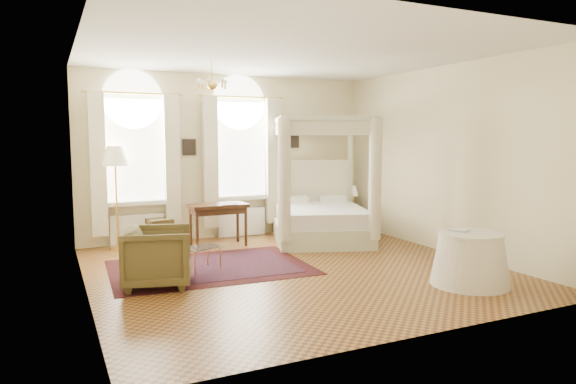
{
  "coord_description": "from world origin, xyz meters",
  "views": [
    {
      "loc": [
        -3.4,
        -7.02,
        2.03
      ],
      "look_at": [
        0.09,
        0.4,
        1.16
      ],
      "focal_mm": 32.0,
      "sensor_mm": 36.0,
      "label": 1
    }
  ],
  "objects_px": {
    "stool": "(159,223)",
    "side_table": "(470,259)",
    "nightstand": "(349,216)",
    "coffee_table": "(202,249)",
    "armchair": "(158,257)",
    "canopy_bed": "(320,213)",
    "writing_desk": "(218,210)",
    "floor_lamp": "(115,161)"
  },
  "relations": [
    {
      "from": "stool",
      "to": "side_table",
      "type": "height_order",
      "value": "side_table"
    },
    {
      "from": "nightstand",
      "to": "coffee_table",
      "type": "bearing_deg",
      "value": -151.48
    },
    {
      "from": "coffee_table",
      "to": "nightstand",
      "type": "bearing_deg",
      "value": 28.52
    },
    {
      "from": "stool",
      "to": "coffee_table",
      "type": "bearing_deg",
      "value": -84.55
    },
    {
      "from": "stool",
      "to": "armchair",
      "type": "bearing_deg",
      "value": -101.49
    },
    {
      "from": "stool",
      "to": "nightstand",
      "type": "bearing_deg",
      "value": -0.0
    },
    {
      "from": "canopy_bed",
      "to": "nightstand",
      "type": "bearing_deg",
      "value": 36.03
    },
    {
      "from": "writing_desk",
      "to": "coffee_table",
      "type": "height_order",
      "value": "writing_desk"
    },
    {
      "from": "writing_desk",
      "to": "side_table",
      "type": "height_order",
      "value": "writing_desk"
    },
    {
      "from": "nightstand",
      "to": "coffee_table",
      "type": "distance_m",
      "value": 4.57
    },
    {
      "from": "nightstand",
      "to": "coffee_table",
      "type": "xyz_separation_m",
      "value": [
        -4.02,
        -2.18,
        0.06
      ]
    },
    {
      "from": "floor_lamp",
      "to": "side_table",
      "type": "distance_m",
      "value": 6.23
    },
    {
      "from": "floor_lamp",
      "to": "side_table",
      "type": "xyz_separation_m",
      "value": [
        4.12,
        -4.51,
        -1.25
      ]
    },
    {
      "from": "writing_desk",
      "to": "coffee_table",
      "type": "relative_size",
      "value": 1.67
    },
    {
      "from": "canopy_bed",
      "to": "coffee_table",
      "type": "bearing_deg",
      "value": -155.23
    },
    {
      "from": "stool",
      "to": "canopy_bed",
      "type": "bearing_deg",
      "value": -16.75
    },
    {
      "from": "writing_desk",
      "to": "armchair",
      "type": "height_order",
      "value": "armchair"
    },
    {
      "from": "armchair",
      "to": "floor_lamp",
      "type": "relative_size",
      "value": 0.48
    },
    {
      "from": "floor_lamp",
      "to": "stool",
      "type": "bearing_deg",
      "value": 0.0
    },
    {
      "from": "writing_desk",
      "to": "armchair",
      "type": "xyz_separation_m",
      "value": [
        -1.54,
        -2.17,
        -0.27
      ]
    },
    {
      "from": "nightstand",
      "to": "armchair",
      "type": "relative_size",
      "value": 0.61
    },
    {
      "from": "canopy_bed",
      "to": "stool",
      "type": "bearing_deg",
      "value": 163.25
    },
    {
      "from": "stool",
      "to": "floor_lamp",
      "type": "height_order",
      "value": "floor_lamp"
    },
    {
      "from": "side_table",
      "to": "armchair",
      "type": "bearing_deg",
      "value": 155.7
    },
    {
      "from": "stool",
      "to": "coffee_table",
      "type": "distance_m",
      "value": 2.19
    },
    {
      "from": "nightstand",
      "to": "writing_desk",
      "type": "relative_size",
      "value": 0.51
    },
    {
      "from": "nightstand",
      "to": "floor_lamp",
      "type": "xyz_separation_m",
      "value": [
        -4.98,
        -0.0,
        1.33
      ]
    },
    {
      "from": "armchair",
      "to": "floor_lamp",
      "type": "height_order",
      "value": "floor_lamp"
    },
    {
      "from": "coffee_table",
      "to": "floor_lamp",
      "type": "distance_m",
      "value": 2.7
    },
    {
      "from": "writing_desk",
      "to": "nightstand",
      "type": "bearing_deg",
      "value": 9.82
    },
    {
      "from": "armchair",
      "to": "coffee_table",
      "type": "relative_size",
      "value": 1.39
    },
    {
      "from": "canopy_bed",
      "to": "writing_desk",
      "type": "xyz_separation_m",
      "value": [
        -2.0,
        0.34,
        0.14
      ]
    },
    {
      "from": "coffee_table",
      "to": "side_table",
      "type": "height_order",
      "value": "side_table"
    },
    {
      "from": "stool",
      "to": "floor_lamp",
      "type": "bearing_deg",
      "value": -180.0
    },
    {
      "from": "floor_lamp",
      "to": "armchair",
      "type": "bearing_deg",
      "value": -85.79
    },
    {
      "from": "canopy_bed",
      "to": "coffee_table",
      "type": "distance_m",
      "value": 3.07
    },
    {
      "from": "writing_desk",
      "to": "coffee_table",
      "type": "bearing_deg",
      "value": -115.66
    },
    {
      "from": "writing_desk",
      "to": "side_table",
      "type": "bearing_deg",
      "value": -58.91
    },
    {
      "from": "writing_desk",
      "to": "coffee_table",
      "type": "distance_m",
      "value": 1.83
    },
    {
      "from": "nightstand",
      "to": "canopy_bed",
      "type": "bearing_deg",
      "value": -143.97
    },
    {
      "from": "canopy_bed",
      "to": "writing_desk",
      "type": "relative_size",
      "value": 2.48
    },
    {
      "from": "armchair",
      "to": "side_table",
      "type": "height_order",
      "value": "armchair"
    }
  ]
}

